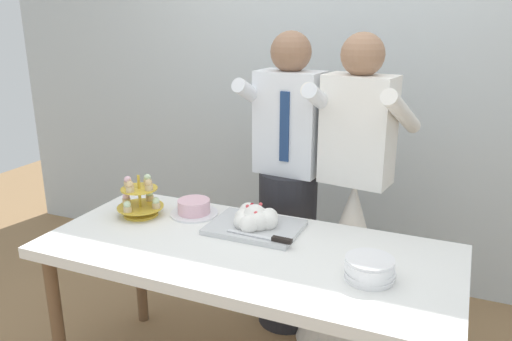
# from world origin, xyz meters

# --- Properties ---
(rear_wall) EXTENTS (5.20, 0.10, 2.90)m
(rear_wall) POSITION_xyz_m (0.00, 1.40, 1.45)
(rear_wall) COLOR silver
(rear_wall) RESTS_ON ground_plane
(dessert_table) EXTENTS (1.80, 0.80, 0.78)m
(dessert_table) POSITION_xyz_m (0.00, 0.00, 0.70)
(dessert_table) COLOR white
(dessert_table) RESTS_ON ground_plane
(cupcake_stand) EXTENTS (0.23, 0.23, 0.21)m
(cupcake_stand) POSITION_xyz_m (-0.63, 0.12, 0.86)
(cupcake_stand) COLOR gold
(cupcake_stand) RESTS_ON dessert_table
(main_cake_tray) EXTENTS (0.44, 0.31, 0.12)m
(main_cake_tray) POSITION_xyz_m (-0.03, 0.18, 0.82)
(main_cake_tray) COLOR silver
(main_cake_tray) RESTS_ON dessert_table
(plate_stack) EXTENTS (0.19, 0.19, 0.09)m
(plate_stack) POSITION_xyz_m (0.54, -0.07, 0.82)
(plate_stack) COLOR white
(plate_stack) RESTS_ON dessert_table
(round_cake) EXTENTS (0.24, 0.24, 0.08)m
(round_cake) POSITION_xyz_m (-0.39, 0.23, 0.81)
(round_cake) COLOR white
(round_cake) RESTS_ON dessert_table
(person_groom) EXTENTS (0.50, 0.53, 1.66)m
(person_groom) POSITION_xyz_m (-0.04, 0.65, 0.75)
(person_groom) COLOR #232328
(person_groom) RESTS_ON ground_plane
(person_bride) EXTENTS (0.56, 0.56, 1.66)m
(person_bride) POSITION_xyz_m (0.33, 0.62, 0.58)
(person_bride) COLOR white
(person_bride) RESTS_ON ground_plane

